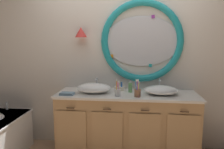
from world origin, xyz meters
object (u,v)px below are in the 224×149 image
(sink_basin_right, at_px, (161,90))
(toiletry_basket, at_px, (119,88))
(toothbrush_holder_left, at_px, (118,92))
(folded_hand_towel, at_px, (67,94))
(toothbrush_holder_right, at_px, (137,92))
(sink_basin_left, at_px, (94,88))
(soap_dispenser, at_px, (130,87))

(sink_basin_right, height_order, toiletry_basket, same)
(sink_basin_right, bearing_deg, toothbrush_holder_left, -166.38)
(folded_hand_towel, bearing_deg, sink_basin_right, 6.52)
(toiletry_basket, bearing_deg, toothbrush_holder_right, -53.15)
(sink_basin_left, relative_size, soap_dispenser, 2.85)
(toothbrush_holder_right, bearing_deg, folded_hand_towel, 179.57)
(folded_hand_towel, bearing_deg, soap_dispenser, 15.88)
(sink_basin_left, distance_m, sink_basin_right, 0.89)
(folded_hand_towel, height_order, toiletry_basket, toiletry_basket)
(sink_basin_right, distance_m, folded_hand_towel, 1.22)
(folded_hand_towel, distance_m, toiletry_basket, 0.73)
(sink_basin_left, height_order, toothbrush_holder_left, toothbrush_holder_left)
(toothbrush_holder_left, relative_size, soap_dispenser, 1.37)
(toothbrush_holder_left, height_order, toiletry_basket, toothbrush_holder_left)
(sink_basin_right, distance_m, toothbrush_holder_right, 0.34)
(soap_dispenser, bearing_deg, toothbrush_holder_right, -68.02)
(toothbrush_holder_right, bearing_deg, sink_basin_left, 165.96)
(toothbrush_holder_left, xyz_separation_m, toiletry_basket, (-0.00, 0.33, -0.02))
(sink_basin_left, relative_size, toothbrush_holder_right, 2.02)
(soap_dispenser, height_order, toiletry_basket, soap_dispenser)
(folded_hand_towel, bearing_deg, toothbrush_holder_left, 0.31)
(sink_basin_right, distance_m, toiletry_basket, 0.59)
(sink_basin_left, bearing_deg, folded_hand_towel, -156.87)
(toothbrush_holder_right, height_order, folded_hand_towel, toothbrush_holder_right)
(toothbrush_holder_right, xyz_separation_m, folded_hand_towel, (-0.90, 0.01, -0.04))
(sink_basin_right, relative_size, toothbrush_holder_right, 1.94)
(folded_hand_towel, relative_size, toiletry_basket, 1.32)
(sink_basin_right, bearing_deg, toothbrush_holder_right, -154.61)
(sink_basin_left, height_order, soap_dispenser, soap_dispenser)
(soap_dispenser, bearing_deg, sink_basin_left, -169.29)
(sink_basin_right, relative_size, toothbrush_holder_left, 1.99)
(toothbrush_holder_right, bearing_deg, sink_basin_right, 25.39)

